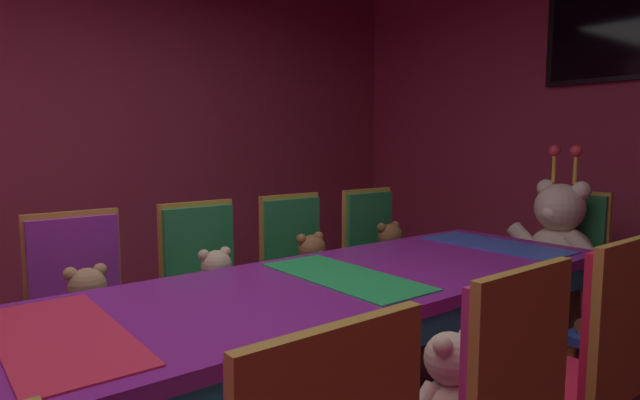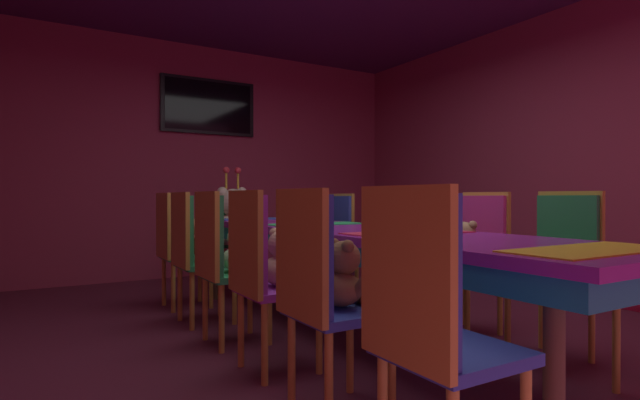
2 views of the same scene
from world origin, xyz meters
name	(u,v)px [view 2 (image 2 of 2)]	position (x,y,z in m)	size (l,w,h in m)	color
ground_plane	(356,338)	(0.00, 0.00, 0.00)	(7.90, 7.90, 0.00)	#591E33
wall_back	(206,161)	(0.00, 3.20, 1.40)	(5.20, 0.12, 2.80)	#99334C
wall_right	(582,149)	(2.60, 0.00, 1.40)	(0.12, 6.40, 2.80)	#99334C
banquet_table	(356,240)	(0.00, 0.00, 0.66)	(0.90, 3.79, 0.75)	purple
chair_left_0	(424,309)	(-0.83, -1.56, 0.60)	(0.42, 0.41, 0.98)	#2D47B2
chair_left_1	(316,279)	(-0.84, -0.90, 0.60)	(0.42, 0.41, 0.98)	#2D47B2
teddy_left_1	(345,278)	(-0.69, -0.90, 0.59)	(0.25, 0.32, 0.31)	brown
chair_left_2	(258,263)	(-0.84, -0.29, 0.60)	(0.42, 0.41, 0.98)	purple
teddy_left_2	(283,261)	(-0.69, -0.29, 0.59)	(0.26, 0.34, 0.32)	tan
chair_left_3	(218,252)	(-0.85, 0.32, 0.60)	(0.42, 0.41, 0.98)	#268C4C
teddy_left_3	(240,252)	(-0.70, 0.32, 0.59)	(0.26, 0.33, 0.31)	beige
chair_left_4	(191,244)	(-0.86, 0.91, 0.60)	(0.42, 0.41, 0.98)	#268C4C
teddy_left_4	(210,244)	(-0.71, 0.91, 0.60)	(0.26, 0.34, 0.32)	olive
chair_left_5	(173,238)	(-0.83, 1.52, 0.60)	(0.42, 0.41, 0.98)	#268C4C
teddy_left_5	(190,237)	(-0.69, 1.52, 0.60)	(0.27, 0.35, 0.33)	brown
chair_right_1	(562,256)	(0.84, -0.94, 0.60)	(0.42, 0.41, 0.98)	#268C4C
chair_right_2	(478,247)	(0.86, -0.29, 0.60)	(0.42, 0.41, 0.98)	#CC338C
teddy_right_2	(464,247)	(0.71, -0.29, 0.60)	(0.27, 0.35, 0.33)	tan
chair_right_3	(416,240)	(0.84, 0.33, 0.60)	(0.42, 0.41, 0.98)	#CC338C
teddy_right_3	(403,242)	(0.70, 0.33, 0.59)	(0.25, 0.32, 0.30)	beige
chair_right_4	(372,235)	(0.84, 0.94, 0.60)	(0.42, 0.41, 0.98)	red
chair_right_5	(336,231)	(0.83, 1.54, 0.60)	(0.42, 0.41, 0.98)	#2D47B2
teddy_right_5	(324,232)	(0.68, 1.54, 0.60)	(0.27, 0.35, 0.33)	brown
throne_chair	(228,229)	(0.00, 2.44, 0.60)	(0.41, 0.42, 0.98)	#268C4C
king_teddy_bear	(234,219)	(0.00, 2.27, 0.72)	(0.63, 0.49, 0.81)	beige
wall_tv	(209,107)	(0.00, 3.11, 2.05)	(1.15, 0.06, 0.67)	black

